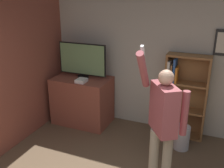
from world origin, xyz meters
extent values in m
cube|color=#B2AD9E|center=(0.00, 3.19, 1.35)|extent=(6.11, 0.06, 2.70)
cube|color=black|center=(1.10, 3.14, 1.77)|extent=(0.31, 0.02, 0.44)
cube|color=beige|center=(1.10, 3.13, 1.77)|extent=(0.24, 0.01, 0.34)
cube|color=brown|center=(-2.09, 1.58, 1.35)|extent=(0.06, 4.76, 2.70)
cube|color=brown|center=(-1.38, 2.76, 0.47)|extent=(1.11, 0.71, 0.95)
cylinder|color=black|center=(-1.38, 2.82, 0.96)|extent=(0.22, 0.22, 0.03)
cylinder|color=black|center=(-1.38, 2.82, 1.00)|extent=(0.06, 0.06, 0.05)
cube|color=black|center=(-1.38, 2.82, 1.32)|extent=(0.98, 0.04, 0.62)
cube|color=#6B9360|center=(-1.38, 2.80, 1.32)|extent=(0.95, 0.01, 0.58)
cube|color=white|center=(-1.27, 2.55, 0.98)|extent=(0.18, 0.21, 0.07)
cube|color=brown|center=(0.23, 3.00, 0.77)|extent=(0.04, 0.28, 1.55)
cube|color=brown|center=(0.95, 3.00, 0.77)|extent=(0.04, 0.28, 1.55)
cube|color=brown|center=(0.59, 3.13, 0.77)|extent=(0.75, 0.01, 1.55)
cube|color=brown|center=(0.59, 3.00, 0.02)|extent=(0.68, 0.28, 0.04)
cube|color=brown|center=(0.59, 3.00, 0.52)|extent=(0.68, 0.28, 0.04)
cube|color=brown|center=(0.59, 3.00, 1.03)|extent=(0.68, 0.28, 0.04)
cube|color=brown|center=(0.59, 3.00, 1.53)|extent=(0.68, 0.28, 0.04)
cube|color=#99663D|center=(0.27, 2.98, 0.22)|extent=(0.03, 0.23, 0.40)
cube|color=gold|center=(0.31, 2.99, 0.19)|extent=(0.02, 0.25, 0.34)
cube|color=#338447|center=(0.35, 2.97, 0.22)|extent=(0.03, 0.22, 0.39)
cube|color=#5B8E99|center=(0.39, 2.99, 0.22)|extent=(0.02, 0.27, 0.40)
cube|color=#5B8E99|center=(0.43, 2.99, 0.18)|extent=(0.04, 0.26, 0.33)
cube|color=#7A3889|center=(0.47, 2.98, 0.15)|extent=(0.03, 0.24, 0.27)
cube|color=#99663D|center=(0.26, 2.97, 0.68)|extent=(0.02, 0.22, 0.28)
cube|color=beige|center=(0.31, 2.98, 0.75)|extent=(0.03, 0.25, 0.43)
cube|color=#5B8E99|center=(0.35, 2.98, 0.71)|extent=(0.02, 0.25, 0.35)
cube|color=#338447|center=(0.39, 2.96, 0.75)|extent=(0.03, 0.20, 0.44)
cube|color=beige|center=(0.27, 2.97, 1.24)|extent=(0.04, 0.22, 0.37)
cube|color=#99663D|center=(0.32, 2.99, 1.21)|extent=(0.03, 0.26, 0.32)
cube|color=#2D569E|center=(0.37, 2.99, 1.26)|extent=(0.04, 0.26, 0.42)
cube|color=orange|center=(0.41, 2.97, 1.19)|extent=(0.03, 0.21, 0.28)
cylinder|color=gray|center=(0.40, 1.52, 0.43)|extent=(0.13, 0.13, 0.86)
cylinder|color=gray|center=(0.58, 1.52, 0.43)|extent=(0.13, 0.13, 0.86)
cube|color=#99474C|center=(0.49, 1.52, 1.18)|extent=(0.45, 0.51, 0.64)
sphere|color=tan|center=(0.49, 1.52, 1.60)|extent=(0.20, 0.20, 0.20)
cylinder|color=#99474C|center=(0.75, 1.52, 1.16)|extent=(0.09, 0.09, 0.59)
cylinder|color=#99474C|center=(0.23, 1.40, 1.69)|extent=(0.09, 0.41, 0.54)
cube|color=white|center=(0.23, 1.34, 1.94)|extent=(0.04, 0.09, 0.14)
cylinder|color=#B7B7BC|center=(0.65, 2.55, 0.21)|extent=(0.26, 0.26, 0.42)
camera|label=1|loc=(1.04, -1.50, 2.62)|focal=42.00mm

